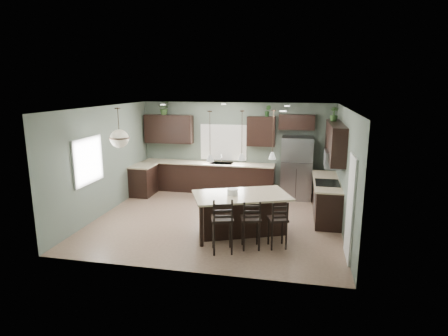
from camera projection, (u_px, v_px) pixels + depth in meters
ground at (217, 219)px, 9.45m from camera, size 6.00×6.00×0.00m
pantry_door at (350, 208)px, 7.15m from camera, size 0.04×0.82×2.04m
window_back at (224, 142)px, 11.80m from camera, size 1.35×0.02×1.00m
window_left at (88, 161)px, 8.94m from camera, size 0.02×1.10×1.00m
left_return_cabs at (144, 180)px, 11.51m from camera, size 0.60×0.90×0.90m
left_return_countertop at (144, 165)px, 11.40m from camera, size 0.66×0.96×0.04m
back_lower_cabs at (208, 178)px, 11.86m from camera, size 4.20×0.60×0.90m
back_countertop at (208, 163)px, 11.74m from camera, size 4.20×0.66×0.04m
sink_inset at (222, 163)px, 11.64m from camera, size 0.70×0.45×0.01m
faucet at (221, 159)px, 11.58m from camera, size 0.02×0.02×0.28m
back_upper_left at (169, 129)px, 11.91m from camera, size 1.55×0.34×0.90m
back_upper_right at (261, 131)px, 11.33m from camera, size 0.85×0.34×0.90m
fridge_header at (297, 122)px, 11.06m from camera, size 1.05×0.34×0.45m
right_lower_cabs at (326, 199)px, 9.65m from camera, size 0.60×2.35×0.90m
right_countertop at (327, 181)px, 9.55m from camera, size 0.66×2.35×0.04m
cooktop at (327, 183)px, 9.28m from camera, size 0.58×0.75×0.02m
wall_oven_front at (314, 201)px, 9.45m from camera, size 0.01×0.72×0.60m
right_upper_cabs at (335, 141)px, 9.30m from camera, size 0.34×2.35×0.90m
microwave at (333, 159)px, 9.13m from camera, size 0.40×0.75×0.40m
refrigerator at (297, 168)px, 11.04m from camera, size 0.90×0.74×1.85m
kitchen_island at (241, 214)px, 8.47m from camera, size 2.40×1.91×0.92m
serving_dish at (233, 192)px, 8.32m from camera, size 0.24×0.24×0.14m
bar_stool_left at (222, 225)px, 7.50m from camera, size 0.54×0.54×1.16m
bar_stool_center at (251, 224)px, 7.68m from camera, size 0.48×0.48×1.06m
bar_stool_right at (278, 224)px, 7.73m from camera, size 0.48×0.48×1.02m
pendant_left at (210, 136)px, 7.95m from camera, size 0.17×0.17×1.10m
pendant_center at (242, 136)px, 8.08m from camera, size 0.17×0.17×1.10m
pendant_right at (273, 135)px, 8.21m from camera, size 0.17×0.17×1.10m
chandelier at (119, 128)px, 8.99m from camera, size 0.49×0.49×0.97m
plant_back_left at (164, 108)px, 11.76m from camera, size 0.42×0.38×0.42m
plant_back_right at (268, 111)px, 11.13m from camera, size 0.20×0.17×0.34m
plant_right_wall at (334, 114)px, 9.67m from camera, size 0.25×0.25×0.37m
room_shell at (217, 153)px, 9.08m from camera, size 6.00×6.00×6.00m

